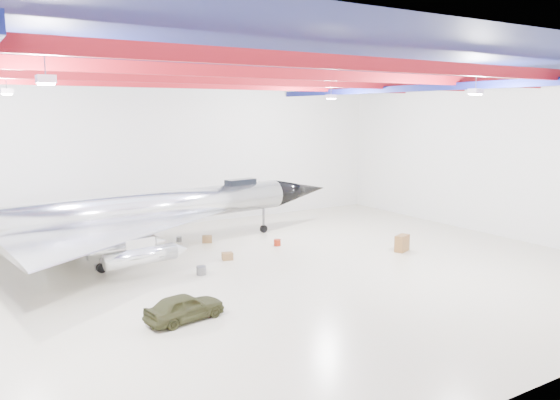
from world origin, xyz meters
TOP-DOWN VIEW (x-y plane):
  - floor at (0.00, 0.00)m, footprint 40.00×40.00m
  - wall_back at (0.00, 15.00)m, footprint 40.00×0.00m
  - wall_right at (20.00, 0.00)m, footprint 0.00×30.00m
  - ceiling at (0.00, 0.00)m, footprint 40.00×40.00m
  - ceiling_structure at (0.00, 0.00)m, footprint 39.50×29.50m
  - jet_aircraft at (-2.54, 7.96)m, footprint 27.78×17.66m
  - jeep at (-4.82, -3.80)m, footprint 3.63×1.96m
  - desk at (11.15, -0.11)m, footprint 1.25×0.95m
  - toolbox_red at (-1.99, 6.48)m, footprint 0.55×0.49m
  - engine_drum at (-1.63, 1.87)m, footprint 0.55×0.55m
  - parts_bin at (1.64, 8.43)m, footprint 0.81×0.74m
  - crate_small at (-6.11, 5.77)m, footprint 0.47×0.41m
  - tool_chest at (5.19, 5.20)m, footprint 0.55×0.55m
  - oil_barrel at (0.89, 3.82)m, footprint 0.73×0.64m
  - spares_box at (0.12, 9.65)m, footprint 0.43×0.43m

SIDE VIEW (x-z plane):
  - floor at x=0.00m, z-range 0.00..0.00m
  - crate_small at x=-6.11m, z-range 0.00..0.29m
  - toolbox_red at x=-1.99m, z-range 0.00..0.32m
  - spares_box at x=0.12m, z-range 0.00..0.33m
  - tool_chest at x=5.19m, z-range 0.00..0.42m
  - oil_barrel at x=0.89m, z-range 0.00..0.44m
  - parts_bin at x=1.64m, z-range 0.00..0.46m
  - engine_drum at x=-1.63m, z-range 0.00..0.47m
  - desk at x=11.15m, z-range 0.00..1.03m
  - jeep at x=-4.82m, z-range 0.00..1.17m
  - jet_aircraft at x=-2.54m, z-range -1.30..6.28m
  - wall_back at x=0.00m, z-range -14.50..25.50m
  - wall_right at x=20.00m, z-range -9.50..20.50m
  - ceiling_structure at x=0.00m, z-range 9.79..10.86m
  - ceiling at x=0.00m, z-range 11.00..11.00m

